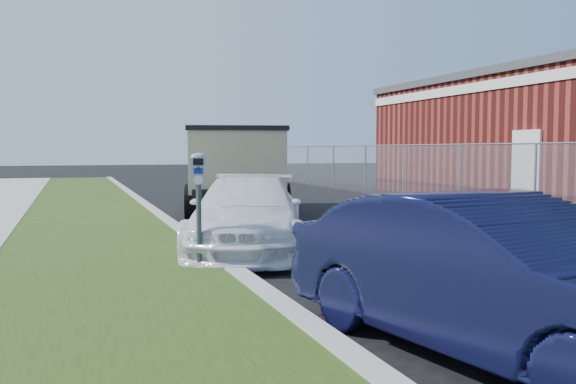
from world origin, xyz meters
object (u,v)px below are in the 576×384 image
object	(u,v)px
white_wagon	(247,214)
navy_sedan	(495,277)
parking_meter	(199,184)
dump_truck	(236,164)

from	to	relation	value
white_wagon	navy_sedan	size ratio (longest dim) A/B	1.07
white_wagon	navy_sedan	distance (m)	5.59
parking_meter	white_wagon	bearing A→B (deg)	69.44
parking_meter	white_wagon	xyz separation A→B (m)	(1.13, 1.70, -0.59)
white_wagon	navy_sedan	world-z (taller)	navy_sedan
navy_sedan	white_wagon	bearing A→B (deg)	82.95
parking_meter	navy_sedan	size ratio (longest dim) A/B	0.37
white_wagon	dump_truck	world-z (taller)	dump_truck
parking_meter	dump_truck	size ratio (longest dim) A/B	0.24
navy_sedan	dump_truck	xyz separation A→B (m)	(0.94, 11.60, 0.63)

